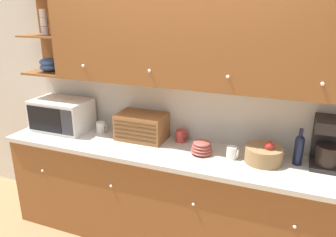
% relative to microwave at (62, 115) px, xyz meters
% --- Properties ---
extents(ground_plane, '(24.00, 24.00, 0.00)m').
position_rel_microwave_xyz_m(ground_plane, '(1.12, 0.24, -1.08)').
color(ground_plane, '#9E754C').
extents(wall_back, '(5.35, 0.06, 2.60)m').
position_rel_microwave_xyz_m(wall_back, '(1.12, 0.27, 0.22)').
color(wall_back, beige).
rests_on(wall_back, ground_plane).
extents(counter_unit, '(2.97, 0.62, 0.93)m').
position_rel_microwave_xyz_m(counter_unit, '(1.12, -0.06, -0.62)').
color(counter_unit, brown).
rests_on(counter_unit, ground_plane).
extents(backsplash_panel, '(2.95, 0.01, 0.54)m').
position_rel_microwave_xyz_m(backsplash_panel, '(1.12, 0.23, 0.12)').
color(backsplash_panel, beige).
rests_on(backsplash_panel, counter_unit).
extents(upper_cabinets, '(2.95, 0.35, 0.75)m').
position_rel_microwave_xyz_m(upper_cabinets, '(1.29, 0.07, 0.76)').
color(upper_cabinets, brown).
rests_on(upper_cabinets, backsplash_panel).
extents(microwave, '(0.55, 0.37, 0.30)m').
position_rel_microwave_xyz_m(microwave, '(0.00, 0.00, 0.00)').
color(microwave, silver).
rests_on(microwave, counter_unit).
extents(mug, '(0.10, 0.09, 0.10)m').
position_rel_microwave_xyz_m(mug, '(0.40, 0.07, -0.10)').
color(mug, silver).
rests_on(mug, counter_unit).
extents(wine_glass, '(0.08, 0.08, 0.19)m').
position_rel_microwave_xyz_m(wine_glass, '(0.56, 0.13, -0.02)').
color(wine_glass, silver).
rests_on(wine_glass, counter_unit).
extents(bread_box, '(0.44, 0.29, 0.24)m').
position_rel_microwave_xyz_m(bread_box, '(0.84, 0.07, -0.03)').
color(bread_box, '#996033').
rests_on(bread_box, counter_unit).
extents(mug_patterned_third, '(0.11, 0.09, 0.11)m').
position_rel_microwave_xyz_m(mug_patterned_third, '(1.20, 0.14, -0.10)').
color(mug_patterned_third, '#B73D38').
rests_on(mug_patterned_third, counter_unit).
extents(bowl_stack_on_counter, '(0.18, 0.18, 0.12)m').
position_rel_microwave_xyz_m(bowl_stack_on_counter, '(1.45, -0.05, -0.10)').
color(bowl_stack_on_counter, '#9E473D').
rests_on(bowl_stack_on_counter, counter_unit).
extents(mug_blue_second, '(0.10, 0.08, 0.10)m').
position_rel_microwave_xyz_m(mug_blue_second, '(1.70, -0.04, -0.10)').
color(mug_blue_second, silver).
rests_on(mug_blue_second, counter_unit).
extents(fruit_basket, '(0.29, 0.29, 0.19)m').
position_rel_microwave_xyz_m(fruit_basket, '(1.95, -0.01, -0.08)').
color(fruit_basket, '#937047').
rests_on(fruit_basket, counter_unit).
extents(wine_bottle, '(0.07, 0.07, 0.30)m').
position_rel_microwave_xyz_m(wine_bottle, '(2.20, 0.05, -0.02)').
color(wine_bottle, black).
rests_on(wine_bottle, counter_unit).
extents(coffee_maker, '(0.24, 0.27, 0.39)m').
position_rel_microwave_xyz_m(coffee_maker, '(2.40, 0.11, 0.04)').
color(coffee_maker, black).
rests_on(coffee_maker, counter_unit).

